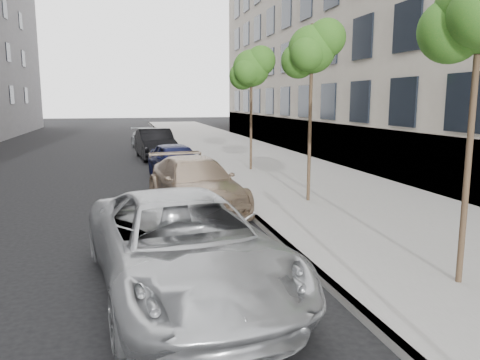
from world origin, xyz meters
name	(u,v)px	position (x,y,z in m)	size (l,w,h in m)	color
sidewalk	(228,148)	(4.30, 24.00, 0.07)	(6.40, 72.00, 0.14)	gray
curb	(179,149)	(1.18, 24.00, 0.07)	(0.15, 72.00, 0.14)	#9E9B93
tree_mid	(313,50)	(3.23, 8.00, 4.47)	(1.69, 1.49, 5.17)	#38281C
tree_far	(252,68)	(3.23, 14.50, 4.37)	(1.84, 1.64, 5.14)	#38281C
minivan	(184,245)	(-1.17, 2.48, 0.79)	(2.61, 5.67, 1.57)	#B4B6B9
suv	(195,183)	(-0.10, 8.39, 0.72)	(2.01, 4.95, 1.44)	tan
sedan_blue	(176,161)	(-0.10, 13.56, 0.71)	(1.68, 4.19, 1.43)	#101336
sedan_black	(155,144)	(-0.47, 20.22, 0.79)	(1.67, 4.79, 1.58)	black
sedan_rear	(149,138)	(-0.47, 25.80, 0.65)	(1.83, 4.49, 1.30)	gray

